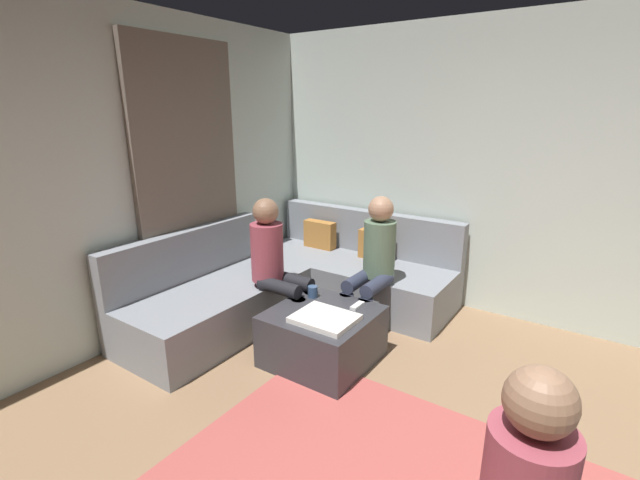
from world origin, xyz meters
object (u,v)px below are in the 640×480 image
at_px(ottoman, 323,336).
at_px(person_on_couch_side, 276,262).
at_px(sectional_couch, 296,282).
at_px(person_on_couch_back, 374,260).
at_px(coffee_mug, 313,292).
at_px(game_remote, 357,306).

distance_m(ottoman, person_on_couch_side, 0.76).
bearing_deg(sectional_couch, person_on_couch_back, 3.89).
height_order(sectional_couch, person_on_couch_side, person_on_couch_side).
relative_size(person_on_couch_back, person_on_couch_side, 1.00).
xyz_separation_m(coffee_mug, person_on_couch_back, (0.29, 0.51, 0.19)).
height_order(ottoman, game_remote, game_remote).
bearing_deg(person_on_couch_back, sectional_couch, 3.89).
distance_m(ottoman, coffee_mug, 0.38).
bearing_deg(person_on_couch_back, game_remote, 102.93).
bearing_deg(ottoman, person_on_couch_side, 164.44).
relative_size(sectional_couch, person_on_couch_side, 2.12).
bearing_deg(game_remote, person_on_couch_side, -175.87).
bearing_deg(ottoman, person_on_couch_back, 84.02).
relative_size(sectional_couch, game_remote, 17.00).
bearing_deg(person_on_couch_side, coffee_mug, 92.41).
relative_size(ottoman, coffee_mug, 8.00).
distance_m(ottoman, person_on_couch_back, 0.83).
height_order(sectional_couch, ottoman, sectional_couch).
relative_size(sectional_couch, coffee_mug, 26.84).
bearing_deg(coffee_mug, sectional_couch, 138.75).
distance_m(sectional_couch, ottoman, 0.98).
bearing_deg(person_on_couch_side, ottoman, 74.44).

